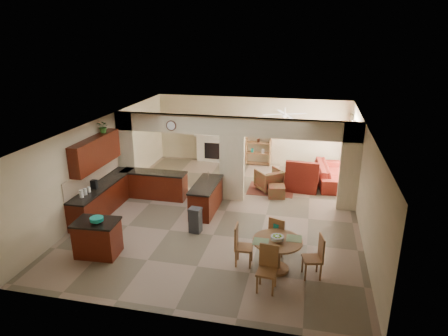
% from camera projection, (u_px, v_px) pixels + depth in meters
% --- Properties ---
extents(floor, '(10.00, 10.00, 0.00)m').
position_uv_depth(floor, '(226.00, 211.00, 12.55)').
color(floor, gray).
rests_on(floor, ground).
extents(ceiling, '(10.00, 10.00, 0.00)m').
position_uv_depth(ceiling, '(226.00, 124.00, 11.64)').
color(ceiling, white).
rests_on(ceiling, wall_back).
extents(wall_back, '(8.00, 0.00, 8.00)m').
position_uv_depth(wall_back, '(251.00, 131.00, 16.71)').
color(wall_back, beige).
rests_on(wall_back, floor).
extents(wall_front, '(8.00, 0.00, 8.00)m').
position_uv_depth(wall_front, '(169.00, 254.00, 7.48)').
color(wall_front, beige).
rests_on(wall_front, floor).
extents(wall_left, '(0.00, 10.00, 10.00)m').
position_uv_depth(wall_left, '(105.00, 160.00, 12.92)').
color(wall_left, beige).
rests_on(wall_left, floor).
extents(wall_right, '(0.00, 10.00, 10.00)m').
position_uv_depth(wall_right, '(364.00, 179.00, 11.27)').
color(wall_right, beige).
rests_on(wall_right, floor).
extents(partition_left_pier, '(0.60, 0.25, 2.80)m').
position_uv_depth(partition_left_pier, '(127.00, 152.00, 13.78)').
color(partition_left_pier, beige).
rests_on(partition_left_pier, floor).
extents(partition_center_pier, '(0.80, 0.25, 2.20)m').
position_uv_depth(partition_center_pier, '(232.00, 168.00, 13.12)').
color(partition_center_pier, beige).
rests_on(partition_center_pier, floor).
extents(partition_right_pier, '(0.60, 0.25, 2.80)m').
position_uv_depth(partition_right_pier, '(350.00, 167.00, 12.26)').
color(partition_right_pier, beige).
rests_on(partition_right_pier, floor).
extents(partition_header, '(8.00, 0.25, 0.60)m').
position_uv_depth(partition_header, '(232.00, 126.00, 12.66)').
color(partition_header, beige).
rests_on(partition_header, partition_center_pier).
extents(kitchen_counter, '(2.52, 3.29, 1.48)m').
position_uv_depth(kitchen_counter, '(125.00, 192.00, 12.84)').
color(kitchen_counter, '#3F0F07').
rests_on(kitchen_counter, floor).
extents(upper_cabinets, '(0.35, 2.40, 0.90)m').
position_uv_depth(upper_cabinets, '(96.00, 152.00, 11.97)').
color(upper_cabinets, '#3F0F07').
rests_on(upper_cabinets, wall_left).
extents(peninsula, '(0.70, 1.85, 0.91)m').
position_uv_depth(peninsula, '(206.00, 197.00, 12.42)').
color(peninsula, '#3F0F07').
rests_on(peninsula, floor).
extents(wall_clock, '(0.34, 0.03, 0.34)m').
position_uv_depth(wall_clock, '(171.00, 126.00, 12.95)').
color(wall_clock, '#51281B').
rests_on(wall_clock, partition_header).
extents(rug, '(1.60, 1.30, 0.01)m').
position_uv_depth(rug, '(271.00, 189.00, 14.24)').
color(rug, brown).
rests_on(rug, floor).
extents(fireplace, '(1.60, 0.35, 1.20)m').
position_uv_depth(fireplace, '(213.00, 148.00, 17.14)').
color(fireplace, '#EFE6CF').
rests_on(fireplace, floor).
extents(shelving_unit, '(1.00, 0.32, 1.80)m').
position_uv_depth(shelving_unit, '(258.00, 144.00, 16.63)').
color(shelving_unit, brown).
rests_on(shelving_unit, floor).
extents(window_a, '(0.02, 0.90, 1.90)m').
position_uv_depth(window_a, '(355.00, 161.00, 13.47)').
color(window_a, white).
rests_on(window_a, wall_right).
extents(window_b, '(0.02, 0.90, 1.90)m').
position_uv_depth(window_b, '(351.00, 147.00, 15.04)').
color(window_b, white).
rests_on(window_b, wall_right).
extents(glazed_door, '(0.02, 0.70, 2.10)m').
position_uv_depth(glazed_door, '(352.00, 158.00, 14.30)').
color(glazed_door, white).
rests_on(glazed_door, wall_right).
extents(drape_a_left, '(0.10, 0.28, 2.30)m').
position_uv_depth(drape_a_left, '(355.00, 167.00, 12.92)').
color(drape_a_left, '#3F1919').
rests_on(drape_a_left, wall_right).
extents(drape_a_right, '(0.10, 0.28, 2.30)m').
position_uv_depth(drape_a_right, '(352.00, 156.00, 14.03)').
color(drape_a_right, '#3F1919').
rests_on(drape_a_right, wall_right).
extents(drape_b_left, '(0.10, 0.28, 2.30)m').
position_uv_depth(drape_b_left, '(351.00, 152.00, 14.49)').
color(drape_b_left, '#3F1919').
rests_on(drape_b_left, wall_right).
extents(drape_b_right, '(0.10, 0.28, 2.30)m').
position_uv_depth(drape_b_right, '(349.00, 143.00, 15.60)').
color(drape_b_right, '#3F1919').
rests_on(drape_b_right, wall_right).
extents(ceiling_fan, '(1.00, 1.00, 0.10)m').
position_uv_depth(ceiling_fan, '(285.00, 114.00, 14.18)').
color(ceiling_fan, white).
rests_on(ceiling_fan, ceiling).
extents(kitchen_island, '(1.11, 0.83, 0.92)m').
position_uv_depth(kitchen_island, '(98.00, 238.00, 9.97)').
color(kitchen_island, '#3F0F07').
rests_on(kitchen_island, floor).
extents(teal_bowl, '(0.33, 0.33, 0.15)m').
position_uv_depth(teal_bowl, '(97.00, 220.00, 9.71)').
color(teal_bowl, '#169886').
rests_on(teal_bowl, kitchen_island).
extents(trash_can, '(0.35, 0.31, 0.67)m').
position_uv_depth(trash_can, '(195.00, 221.00, 11.14)').
color(trash_can, '#2C2D2F').
rests_on(trash_can, floor).
extents(dining_table, '(1.16, 1.16, 0.79)m').
position_uv_depth(dining_table, '(277.00, 250.00, 9.30)').
color(dining_table, brown).
rests_on(dining_table, floor).
extents(fruit_bowl, '(0.30, 0.30, 0.16)m').
position_uv_depth(fruit_bowl, '(277.00, 238.00, 9.12)').
color(fruit_bowl, '#68B025').
rests_on(fruit_bowl, dining_table).
extents(sofa, '(2.60, 1.23, 0.73)m').
position_uv_depth(sofa, '(331.00, 174.00, 14.73)').
color(sofa, maroon).
rests_on(sofa, floor).
extents(chaise, '(1.19, 1.00, 0.45)m').
position_uv_depth(chaise, '(302.00, 183.00, 14.21)').
color(chaise, maroon).
rests_on(chaise, floor).
extents(armchair, '(1.15, 1.15, 0.76)m').
position_uv_depth(armchair, '(269.00, 180.00, 14.10)').
color(armchair, maroon).
rests_on(armchair, floor).
extents(ottoman, '(0.63, 0.63, 0.40)m').
position_uv_depth(ottoman, '(276.00, 191.00, 13.57)').
color(ottoman, maroon).
rests_on(ottoman, floor).
extents(plant, '(0.44, 0.41, 0.39)m').
position_uv_depth(plant, '(103.00, 127.00, 12.30)').
color(plant, '#215316').
rests_on(plant, upper_cabinets).
extents(chair_north, '(0.54, 0.54, 1.02)m').
position_uv_depth(chair_north, '(278.00, 234.00, 9.96)').
color(chair_north, brown).
rests_on(chair_north, floor).
extents(chair_east, '(0.50, 0.50, 1.02)m').
position_uv_depth(chair_east, '(316.00, 255.00, 9.04)').
color(chair_east, brown).
rests_on(chair_east, floor).
extents(chair_south, '(0.45, 0.45, 1.02)m').
position_uv_depth(chair_south, '(268.00, 266.00, 8.62)').
color(chair_south, brown).
rests_on(chair_south, floor).
extents(chair_west, '(0.44, 0.44, 1.02)m').
position_uv_depth(chair_west, '(241.00, 243.00, 9.54)').
color(chair_west, brown).
rests_on(chair_west, floor).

